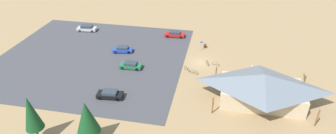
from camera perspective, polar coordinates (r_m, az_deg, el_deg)
ground at (r=58.91m, az=6.57°, el=0.87°), size 160.00×160.00×0.00m
parking_lot_asphalt at (r=62.64m, az=-14.86°, el=1.93°), size 38.70×35.58×0.05m
bike_pavilion at (r=48.60m, az=18.23°, el=-3.70°), size 15.44×9.59×5.20m
trash_bin at (r=64.71m, az=7.36°, el=4.15°), size 0.60×0.60×0.90m
lot_sign at (r=63.21m, az=6.66°, el=4.50°), size 0.56×0.08×2.20m
pine_east at (r=42.04m, az=-25.56°, el=-8.26°), size 2.45×2.45×7.35m
pine_far_west at (r=39.54m, az=-15.82°, el=-9.57°), size 3.14×3.14×6.72m
bicycle_red_yard_front at (r=53.92m, az=9.97°, el=-2.04°), size 1.59×0.67×0.87m
bicycle_white_trailside at (r=58.17m, az=9.47°, el=0.62°), size 1.52×0.68×0.77m
bicycle_orange_yard_center at (r=54.80m, az=25.60°, el=-4.34°), size 1.44×1.03×0.84m
bicycle_green_lone_east at (r=54.85m, az=5.21°, el=-1.06°), size 1.63×0.53×0.79m
bicycle_black_front_row at (r=56.74m, az=24.83°, el=-2.90°), size 0.48×1.78×0.87m
bicycle_teal_near_porch at (r=55.75m, az=3.78°, el=-0.39°), size 1.31×1.21×0.82m
bicycle_yellow_near_sign at (r=59.12m, az=25.40°, el=-1.71°), size 0.48×1.65×0.76m
bicycle_blue_lone_west at (r=58.20m, az=7.83°, el=0.80°), size 0.72×1.58×0.81m
car_red_by_curb at (r=69.33m, az=1.34°, el=6.56°), size 4.73×1.95×1.40m
car_green_mid_lot at (r=56.71m, az=-7.41°, el=0.36°), size 4.31×1.85×1.32m
car_black_aisle_side at (r=49.13m, az=-11.45°, el=-5.33°), size 4.48×2.18×1.33m
car_silver_inner_stall at (r=75.32m, az=-15.81°, el=7.44°), size 4.90×2.34×1.49m
car_blue_front_row at (r=62.97m, az=-8.99°, el=3.50°), size 4.44×2.47×1.32m
visitor_by_pavilion at (r=57.32m, az=16.37°, el=-0.16°), size 0.36×0.36×1.72m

